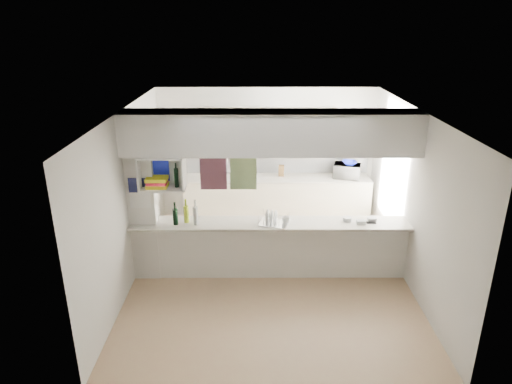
{
  "coord_description": "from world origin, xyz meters",
  "views": [
    {
      "loc": [
        -0.22,
        -6.26,
        3.78
      ],
      "look_at": [
        -0.21,
        0.5,
        1.22
      ],
      "focal_mm": 32.0,
      "sensor_mm": 36.0,
      "label": 1
    }
  ],
  "objects_px": {
    "dish_rack": "(274,218)",
    "wine_bottles": "(186,215)",
    "microwave": "(347,171)",
    "bowl": "(350,163)"
  },
  "relations": [
    {
      "from": "microwave",
      "to": "bowl",
      "type": "xyz_separation_m",
      "value": [
        0.03,
        -0.04,
        0.17
      ]
    },
    {
      "from": "wine_bottles",
      "to": "microwave",
      "type": "bearing_deg",
      "value": 37.11
    },
    {
      "from": "dish_rack",
      "to": "wine_bottles",
      "type": "distance_m",
      "value": 1.31
    },
    {
      "from": "microwave",
      "to": "wine_bottles",
      "type": "bearing_deg",
      "value": 53.52
    },
    {
      "from": "dish_rack",
      "to": "microwave",
      "type": "bearing_deg",
      "value": 71.55
    },
    {
      "from": "bowl",
      "to": "microwave",
      "type": "bearing_deg",
      "value": 128.5
    },
    {
      "from": "microwave",
      "to": "wine_bottles",
      "type": "relative_size",
      "value": 1.28
    },
    {
      "from": "dish_rack",
      "to": "wine_bottles",
      "type": "relative_size",
      "value": 1.27
    },
    {
      "from": "microwave",
      "to": "bowl",
      "type": "bearing_deg",
      "value": 144.91
    },
    {
      "from": "dish_rack",
      "to": "wine_bottles",
      "type": "bearing_deg",
      "value": -163.74
    }
  ]
}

